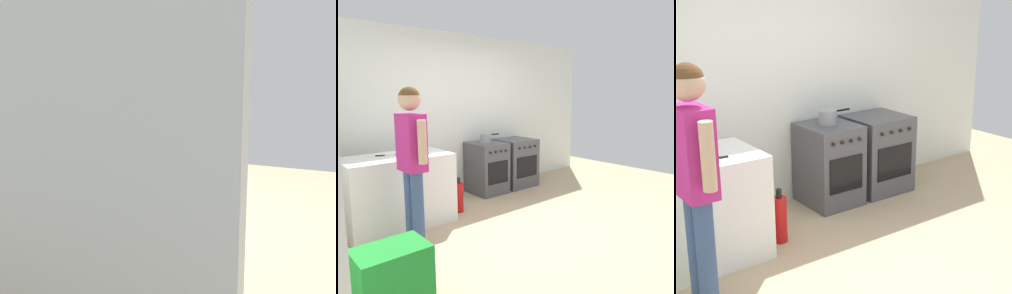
% 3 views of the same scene
% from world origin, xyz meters
% --- Properties ---
extents(ground_plane, '(8.00, 8.00, 0.00)m').
position_xyz_m(ground_plane, '(0.00, 0.00, 0.00)').
color(ground_plane, tan).
extents(back_wall, '(6.00, 0.10, 2.60)m').
position_xyz_m(back_wall, '(0.00, 1.95, 1.30)').
color(back_wall, silver).
rests_on(back_wall, ground).
extents(counter_unit, '(1.30, 0.70, 0.90)m').
position_xyz_m(counter_unit, '(-1.35, 1.20, 0.45)').
color(counter_unit, white).
rests_on(counter_unit, ground).
extents(oven_left, '(0.53, 0.62, 0.85)m').
position_xyz_m(oven_left, '(0.35, 1.58, 0.43)').
color(oven_left, '#4C4C51').
rests_on(oven_left, ground).
extents(oven_right, '(0.63, 0.62, 0.85)m').
position_xyz_m(oven_right, '(1.00, 1.58, 0.43)').
color(oven_right, '#4C4C51').
rests_on(oven_right, ground).
extents(pot, '(0.37, 0.19, 0.15)m').
position_xyz_m(pot, '(0.34, 1.59, 0.93)').
color(pot, gray).
rests_on(pot, oven_left).
extents(knife_paring, '(0.21, 0.06, 0.01)m').
position_xyz_m(knife_paring, '(-1.26, 1.22, 0.91)').
color(knife_paring, silver).
rests_on(knife_paring, counter_unit).
extents(knife_bread, '(0.33, 0.18, 0.01)m').
position_xyz_m(knife_bread, '(-1.41, 1.26, 0.90)').
color(knife_bread, silver).
rests_on(knife_bread, counter_unit).
extents(knife_carving, '(0.33, 0.07, 0.01)m').
position_xyz_m(knife_carving, '(-0.95, 1.03, 0.90)').
color(knife_carving, silver).
rests_on(knife_carving, counter_unit).
extents(knife_utility, '(0.25, 0.08, 0.01)m').
position_xyz_m(knife_utility, '(-1.13, 1.40, 0.90)').
color(knife_utility, silver).
rests_on(knife_utility, counter_unit).
extents(person, '(0.23, 0.57, 1.73)m').
position_xyz_m(person, '(-1.45, 0.52, 1.05)').
color(person, '#384C7A').
rests_on(person, ground).
extents(fire_extinguisher, '(0.13, 0.13, 0.50)m').
position_xyz_m(fire_extinguisher, '(-0.52, 1.10, 0.22)').
color(fire_extinguisher, red).
rests_on(fire_extinguisher, ground).
extents(recycling_crate_upper, '(0.52, 0.36, 0.28)m').
position_xyz_m(recycling_crate_upper, '(-2.10, -0.46, 0.42)').
color(recycling_crate_upper, '#1E842D').
rests_on(recycling_crate_upper, recycling_crate_lower).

